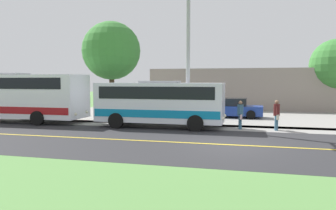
{
  "coord_description": "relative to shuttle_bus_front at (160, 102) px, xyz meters",
  "views": [
    {
      "loc": [
        13.96,
        0.7,
        2.77
      ],
      "look_at": [
        -3.5,
        -3.64,
        1.4
      ],
      "focal_mm": 34.58,
      "sensor_mm": 36.0,
      "label": 1
    }
  ],
  "objects": [
    {
      "name": "parked_car_near",
      "position": [
        -6.25,
        3.9,
        -0.83
      ],
      "size": [
        2.14,
        4.46,
        1.45
      ],
      "color": "navy",
      "rests_on": "ground"
    },
    {
      "name": "tree_curbside",
      "position": [
        -2.92,
        -4.35,
        3.33
      ],
      "size": [
        4.09,
        4.09,
        6.91
      ],
      "color": "#4C3826",
      "rests_on": "ground"
    },
    {
      "name": "shuttle_bus_front",
      "position": [
        0.0,
        0.0,
        0.0
      ],
      "size": [
        2.6,
        7.59,
        2.74
      ],
      "color": "silver",
      "rests_on": "ground"
    },
    {
      "name": "sidewalk",
      "position": [
        -0.72,
        4.38,
        -1.51
      ],
      "size": [
        2.4,
        100.0,
        0.01
      ],
      "primitive_type": "cube",
      "color": "gray",
      "rests_on": "ground"
    },
    {
      "name": "parking_lot_surface",
      "position": [
        -7.92,
        7.38,
        -1.51
      ],
      "size": [
        14.0,
        36.0,
        0.01
      ],
      "primitive_type": "cube",
      "color": "gray",
      "rests_on": "ground"
    },
    {
      "name": "road_surface",
      "position": [
        4.48,
        4.38,
        -1.51
      ],
      "size": [
        8.0,
        100.0,
        0.01
      ],
      "primitive_type": "cube",
      "color": "#28282B",
      "rests_on": "ground"
    },
    {
      "name": "pedestrian_with_bags",
      "position": [
        -0.32,
        6.63,
        -0.61
      ],
      "size": [
        0.72,
        0.34,
        1.69
      ],
      "color": "#335972",
      "rests_on": "ground"
    },
    {
      "name": "transit_bus_rear",
      "position": [
        -0.1,
        -11.2,
        0.27
      ],
      "size": [
        2.8,
        12.01,
        3.26
      ],
      "color": "white",
      "rests_on": "ground"
    },
    {
      "name": "ground_plane",
      "position": [
        4.48,
        4.38,
        -1.52
      ],
      "size": [
        120.0,
        120.0,
        0.0
      ],
      "primitive_type": "plane",
      "color": "#548442"
    },
    {
      "name": "street_light_pole",
      "position": [
        -0.4,
        1.58,
        2.99
      ],
      "size": [
        1.97,
        0.24,
        8.19
      ],
      "color": "#9E9EA3",
      "rests_on": "ground"
    },
    {
      "name": "pedestrian_waiting",
      "position": [
        -0.35,
        4.66,
        -0.66
      ],
      "size": [
        0.72,
        0.34,
        1.61
      ],
      "color": "#335972",
      "rests_on": "ground"
    },
    {
      "name": "road_centre_line",
      "position": [
        4.48,
        4.38,
        -1.51
      ],
      "size": [
        0.16,
        100.0,
        0.0
      ],
      "primitive_type": "cube",
      "color": "gold",
      "rests_on": "ground"
    },
    {
      "name": "commercial_building",
      "position": [
        -16.92,
        4.15,
        0.43
      ],
      "size": [
        10.0,
        16.92,
        3.89
      ],
      "primitive_type": "cube",
      "color": "gray",
      "rests_on": "ground"
    }
  ]
}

